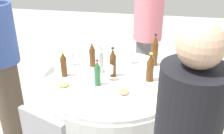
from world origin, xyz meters
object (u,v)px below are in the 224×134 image
object	(u,v)px
dining_table	(112,91)
bottle_green_south	(97,74)
bottle_brown_west	(112,63)
bottle_clear_far	(100,60)
bottle_brown_front	(92,55)
plate_north	(64,86)
bottle_brown_right	(150,68)
bottle_brown_outer	(155,51)
person_south	(147,38)
wine_glass_right	(110,71)
wine_glass_front	(130,54)
wine_glass_outer	(72,57)
person_inner	(2,64)
wine_glass_far	(164,70)
plate_east	(124,93)
bottle_brown_inner	(64,65)

from	to	relation	value
dining_table	bottle_green_south	xyz separation A→B (m)	(0.15, -0.11, 0.26)
bottle_brown_west	bottle_clear_far	size ratio (longest dim) A/B	1.01
bottle_brown_front	plate_north	size ratio (longest dim) A/B	1.12
bottle_brown_right	bottle_brown_outer	xyz separation A→B (m)	(-0.33, 0.03, 0.03)
bottle_green_south	person_south	size ratio (longest dim) A/B	0.16
wine_glass_right	wine_glass_front	bearing A→B (deg)	159.96
bottle_brown_outer	bottle_green_south	bearing A→B (deg)	-44.31
wine_glass_right	bottle_brown_outer	bearing A→B (deg)	135.63
bottle_clear_far	bottle_brown_front	xyz separation A→B (m)	(-0.12, -0.11, -0.01)
plate_north	wine_glass_outer	bearing A→B (deg)	-172.56
wine_glass_outer	plate_north	world-z (taller)	wine_glass_outer
bottle_brown_front	wine_glass_outer	world-z (taller)	bottle_brown_front
bottle_brown_outer	person_inner	distance (m)	1.48
bottle_brown_west	wine_glass_far	bearing A→B (deg)	91.28
plate_east	person_inner	world-z (taller)	person_inner
bottle_clear_far	bottle_brown_front	distance (m)	0.16
wine_glass_outer	plate_north	xyz separation A→B (m)	(0.44, 0.06, -0.08)
bottle_brown_right	wine_glass_front	size ratio (longest dim) A/B	1.79
wine_glass_front	bottle_brown_inner	bearing A→B (deg)	-56.79
wine_glass_right	plate_east	world-z (taller)	wine_glass_right
bottle_green_south	bottle_brown_front	bearing A→B (deg)	-159.64
wine_glass_far	person_south	size ratio (longest dim) A/B	0.09
dining_table	bottle_brown_west	distance (m)	0.29
bottle_brown_west	bottle_clear_far	distance (m)	0.14
person_south	bottle_brown_front	bearing A→B (deg)	-110.36
bottle_brown_west	bottle_brown_front	bearing A→B (deg)	-126.60
bottle_green_south	bottle_brown_inner	bearing A→B (deg)	-107.47
bottle_brown_outer	wine_glass_outer	world-z (taller)	bottle_brown_outer
bottle_brown_inner	bottle_brown_front	distance (m)	0.33
bottle_brown_west	wine_glass_right	world-z (taller)	bottle_brown_west
bottle_brown_west	bottle_brown_outer	xyz separation A→B (m)	(-0.30, 0.38, 0.02)
wine_glass_outer	bottle_green_south	bearing A→B (deg)	44.27
bottle_clear_far	person_south	xyz separation A→B (m)	(-0.79, 0.41, -0.05)
wine_glass_right	wine_glass_front	xyz separation A→B (m)	(-0.40, 0.14, 0.01)
wine_glass_outer	person_inner	size ratio (longest dim) A/B	0.09
bottle_brown_right	dining_table	bearing A→B (deg)	-88.10
plate_north	bottle_brown_outer	bearing A→B (deg)	127.42
wine_glass_right	wine_glass_far	distance (m)	0.50
bottle_brown_west	bottle_brown_front	distance (m)	0.30
plate_north	dining_table	bearing A→B (deg)	121.62
bottle_clear_far	bottle_brown_outer	world-z (taller)	bottle_brown_outer
wine_glass_right	wine_glass_outer	xyz separation A→B (m)	(-0.26, -0.43, -0.01)
bottle_brown_right	wine_glass_outer	size ratio (longest dim) A/B	1.93
bottle_clear_far	plate_east	xyz separation A→B (m)	(0.37, 0.28, -0.12)
dining_table	person_inner	xyz separation A→B (m)	(0.11, -1.03, 0.26)
plate_east	plate_north	world-z (taller)	same
bottle_brown_inner	person_south	bearing A→B (deg)	141.76
bottle_brown_right	plate_east	size ratio (longest dim) A/B	1.17
wine_glass_far	plate_east	distance (m)	0.47
bottle_green_south	bottle_brown_outer	size ratio (longest dim) A/B	0.73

